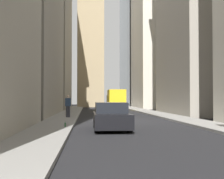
# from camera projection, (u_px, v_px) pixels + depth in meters

# --- Properties ---
(ground_plane) EXTENTS (135.00, 135.00, 0.00)m
(ground_plane) POSITION_uv_depth(u_px,v_px,m) (124.00, 121.00, 23.01)
(ground_plane) COLOR black
(sidewalk_right) EXTENTS (90.00, 2.20, 0.14)m
(sidewalk_right) POSITION_uv_depth(u_px,v_px,m) (61.00, 120.00, 22.67)
(sidewalk_right) COLOR gray
(sidewalk_right) RESTS_ON ground_plane
(sidewalk_left) EXTENTS (90.00, 2.20, 0.14)m
(sidewalk_left) POSITION_uv_depth(u_px,v_px,m) (185.00, 120.00, 23.35)
(sidewalk_left) COLOR gray
(sidewalk_left) RESTS_ON ground_plane
(building_left_far) EXTENTS (14.94, 10.00, 32.96)m
(building_left_far) POSITION_uv_depth(u_px,v_px,m) (164.00, 13.00, 55.63)
(building_left_far) COLOR beige
(building_left_far) RESTS_ON ground_plane
(building_right_far) EXTENTS (18.21, 10.50, 23.65)m
(building_right_far) POSITION_uv_depth(u_px,v_px,m) (37.00, 34.00, 50.63)
(building_right_far) COLOR gray
(building_right_far) RESTS_ON ground_plane
(building_right_midfar) EXTENTS (17.77, 10.00, 19.93)m
(building_right_midfar) POSITION_uv_depth(u_px,v_px,m) (4.00, 11.00, 30.47)
(building_right_midfar) COLOR gray
(building_right_midfar) RESTS_ON ground_plane
(church_spire) EXTENTS (5.57, 5.57, 38.15)m
(church_spire) POSITION_uv_depth(u_px,v_px,m) (91.00, 5.00, 62.77)
(church_spire) COLOR #9E8966
(church_spire) RESTS_ON ground_plane
(delivery_truck) EXTENTS (6.46, 2.25, 2.84)m
(delivery_truck) POSITION_uv_depth(u_px,v_px,m) (116.00, 100.00, 45.57)
(delivery_truck) COLOR yellow
(delivery_truck) RESTS_ON ground_plane
(sedan_black) EXTENTS (4.30, 1.78, 1.42)m
(sedan_black) POSITION_uv_depth(u_px,v_px,m) (111.00, 117.00, 16.45)
(sedan_black) COLOR black
(sedan_black) RESTS_ON ground_plane
(pedestrian) EXTENTS (0.26, 0.44, 1.77)m
(pedestrian) POSITION_uv_depth(u_px,v_px,m) (68.00, 105.00, 25.32)
(pedestrian) COLOR #33333D
(pedestrian) RESTS_ON sidewalk_right
(discarded_bottle) EXTENTS (0.07, 0.07, 0.27)m
(discarded_bottle) POSITION_uv_depth(u_px,v_px,m) (65.00, 125.00, 16.72)
(discarded_bottle) COLOR #236033
(discarded_bottle) RESTS_ON sidewalk_right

